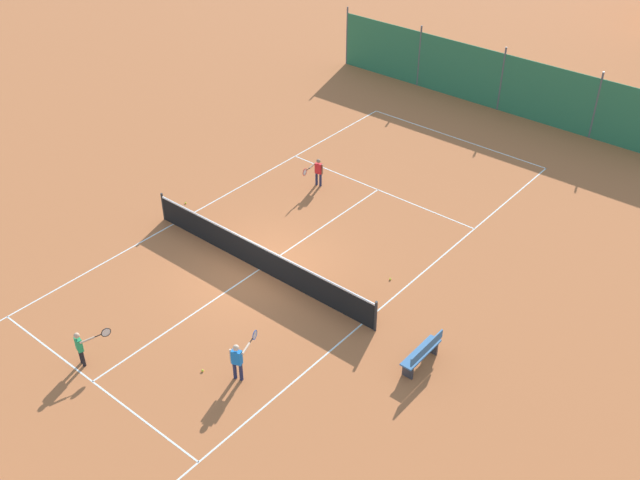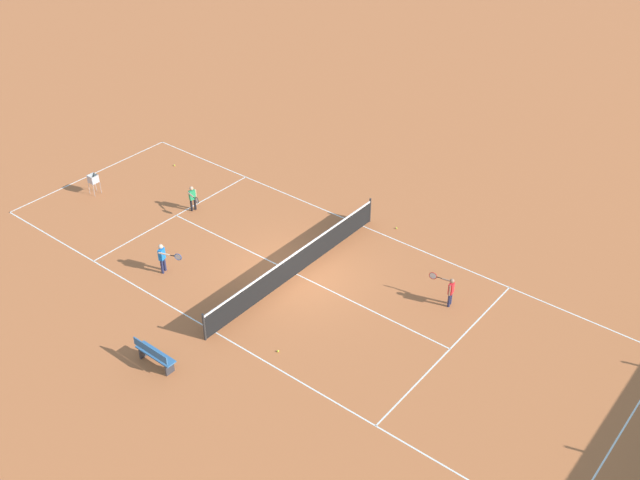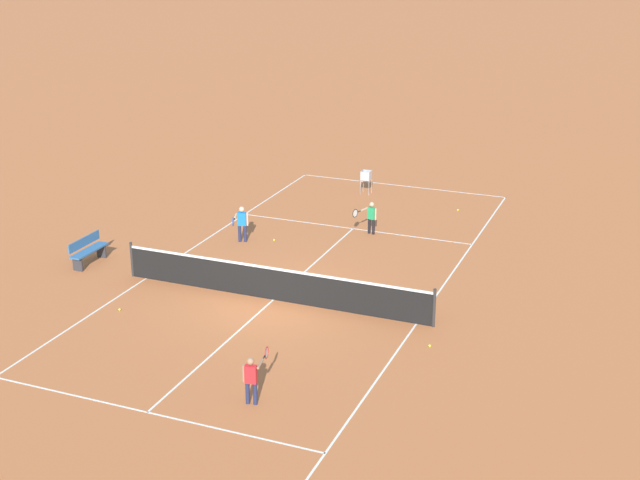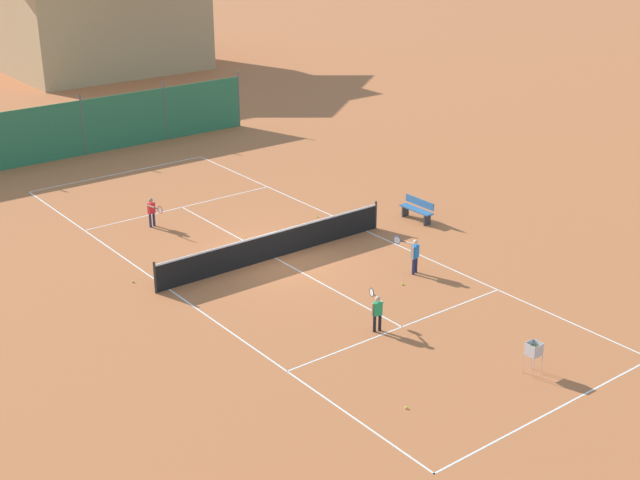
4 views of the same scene
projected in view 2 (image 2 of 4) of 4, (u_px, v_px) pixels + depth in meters
The scene contains 12 objects.
ground_plane at pixel (296, 274), 27.08m from camera, with size 600.00×600.00×0.00m, color #BC6638.
court_line_markings at pixel (296, 274), 27.08m from camera, with size 8.25×23.85×0.01m.
tennis_net at pixel (296, 263), 26.80m from camera, with size 9.18×0.08×1.06m.
player_near_baseline at pixel (163, 256), 26.79m from camera, with size 0.39×1.04×1.19m.
player_near_service at pixel (193, 197), 30.34m from camera, with size 0.57×0.90×1.11m.
player_far_service at pixel (450, 289), 25.27m from camera, with size 0.37×0.98×1.12m.
tennis_ball_by_net_right at pixel (175, 255), 28.01m from camera, with size 0.07×0.07×0.07m, color #CCE033.
tennis_ball_by_net_left at pixel (396, 228), 29.55m from camera, with size 0.07×0.07×0.07m, color #CCE033.
tennis_ball_alley_right at pixel (174, 165), 33.89m from camera, with size 0.07×0.07×0.07m, color #CCE033.
tennis_ball_near_corner at pixel (278, 351), 23.63m from camera, with size 0.07×0.07×0.07m, color #CCE033.
ball_hopper at pixel (93, 180), 31.49m from camera, with size 0.36×0.36×0.89m.
courtside_bench at pixel (154, 355), 22.89m from camera, with size 0.36×1.50×0.84m.
Camera 2 is at (16.46, 14.27, 16.16)m, focal length 42.00 mm.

